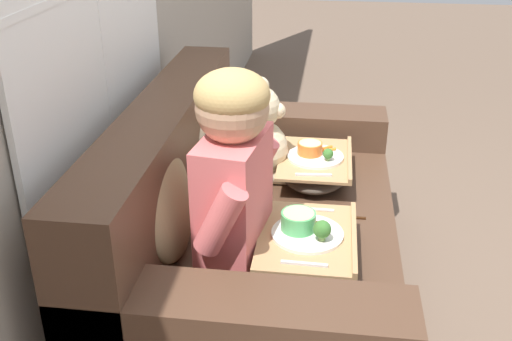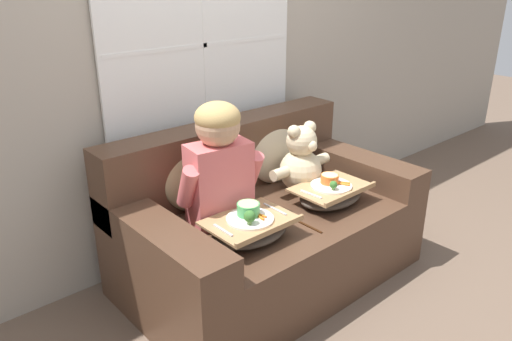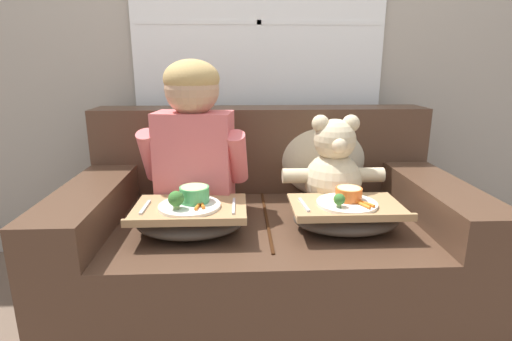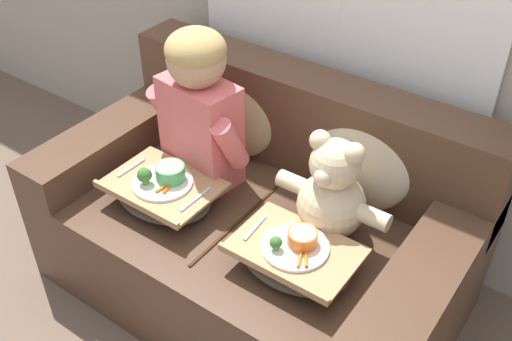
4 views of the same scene
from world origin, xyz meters
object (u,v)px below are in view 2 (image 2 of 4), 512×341
Objects in this scene: lap_tray_child at (250,227)px; lap_tray_teddy at (331,193)px; throw_pillow_behind_child at (194,173)px; child_figure at (219,158)px; teddy_bear at (302,163)px; throw_pillow_behind_teddy at (274,148)px; couch at (263,225)px.

lap_tray_child reaches higher than lap_tray_teddy.
throw_pillow_behind_child is 0.50m from lap_tray_child.
lap_tray_teddy is at bearing -21.62° from child_figure.
lap_tray_teddy is at bearing -89.95° from teddy_bear.
throw_pillow_behind_child is 0.79m from lap_tray_teddy.
throw_pillow_behind_teddy is 0.79m from lap_tray_child.
child_figure is (-0.00, -0.23, 0.15)m from throw_pillow_behind_child.
child_figure reaches higher than couch.
child_figure is 1.44× the size of teddy_bear.
throw_pillow_behind_teddy is at bearing 37.99° from lap_tray_child.
throw_pillow_behind_teddy is 1.00× the size of teddy_bear.
teddy_bear is at bearing -90.01° from throw_pillow_behind_teddy.
teddy_bear is at bearing -0.44° from child_figure.
child_figure reaches higher than lap_tray_teddy.
couch is 0.44m from teddy_bear.
child_figure is at bearing 158.38° from lap_tray_teddy.
lap_tray_child is at bearing -89.87° from child_figure.
child_figure is 1.51× the size of lap_tray_child.
teddy_bear is at bearing -21.43° from throw_pillow_behind_child.
couch is 3.66× the size of teddy_bear.
lap_tray_child is at bearing -142.01° from throw_pillow_behind_teddy.
teddy_bear reaches higher than couch.
lap_tray_teddy is (0.61, -0.00, -0.00)m from lap_tray_child.
child_figure is at bearing -158.96° from throw_pillow_behind_teddy.
throw_pillow_behind_child is at bearing 90.05° from lap_tray_child.
lap_tray_teddy is (0.61, -0.24, -0.30)m from child_figure.
throw_pillow_behind_child reaches higher than teddy_bear.
child_figure is 0.64m from teddy_bear.
child_figure is at bearing 179.32° from couch.
couch is 0.52m from throw_pillow_behind_teddy.
couch is 3.65× the size of throw_pillow_behind_teddy.
throw_pillow_behind_child is 0.61m from throw_pillow_behind_teddy.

